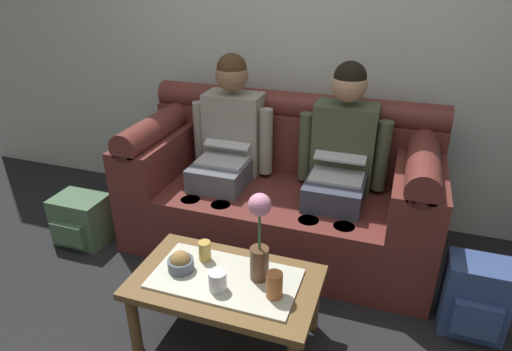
# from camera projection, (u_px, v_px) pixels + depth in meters

# --- Properties ---
(back_wall_patterned) EXTENTS (6.00, 0.12, 2.90)m
(back_wall_patterned) POSITION_uv_depth(u_px,v_px,m) (308.00, 9.00, 2.89)
(back_wall_patterned) COLOR silver
(back_wall_patterned) RESTS_ON ground_plane
(couch) EXTENTS (1.94, 0.88, 0.96)m
(couch) POSITION_uv_depth(u_px,v_px,m) (281.00, 189.00, 2.91)
(couch) COLOR maroon
(couch) RESTS_ON ground_plane
(person_left) EXTENTS (0.56, 0.67, 1.22)m
(person_left) POSITION_uv_depth(u_px,v_px,m) (228.00, 143.00, 2.89)
(person_left) COLOR #595B66
(person_left) RESTS_ON ground_plane
(person_right) EXTENTS (0.56, 0.67, 1.22)m
(person_right) POSITION_uv_depth(u_px,v_px,m) (341.00, 158.00, 2.67)
(person_right) COLOR #383D4C
(person_right) RESTS_ON ground_plane
(coffee_table) EXTENTS (0.89, 0.52, 0.39)m
(coffee_table) POSITION_uv_depth(u_px,v_px,m) (226.00, 287.00, 2.11)
(coffee_table) COLOR brown
(coffee_table) RESTS_ON ground_plane
(flower_vase) EXTENTS (0.10, 0.10, 0.45)m
(flower_vase) POSITION_uv_depth(u_px,v_px,m) (260.00, 238.00, 1.98)
(flower_vase) COLOR brown
(flower_vase) RESTS_ON coffee_table
(snack_bowl) EXTENTS (0.13, 0.13, 0.10)m
(snack_bowl) POSITION_uv_depth(u_px,v_px,m) (181.00, 263.00, 2.12)
(snack_bowl) COLOR #4C5666
(snack_bowl) RESTS_ON coffee_table
(cup_near_left) EXTENTS (0.06, 0.06, 0.10)m
(cup_near_left) POSITION_uv_depth(u_px,v_px,m) (205.00, 251.00, 2.19)
(cup_near_left) COLOR gold
(cup_near_left) RESTS_ON coffee_table
(cup_near_right) EXTENTS (0.08, 0.08, 0.09)m
(cup_near_right) POSITION_uv_depth(u_px,v_px,m) (218.00, 281.00, 1.99)
(cup_near_right) COLOR silver
(cup_near_right) RESTS_ON coffee_table
(cup_far_center) EXTENTS (0.07, 0.07, 0.12)m
(cup_far_center) POSITION_uv_depth(u_px,v_px,m) (274.00, 285.00, 1.94)
(cup_far_center) COLOR #B26633
(cup_far_center) RESTS_ON coffee_table
(backpack_left) EXTENTS (0.34, 0.30, 0.33)m
(backpack_left) POSITION_uv_depth(u_px,v_px,m) (81.00, 220.00, 2.97)
(backpack_left) COLOR #4C6B4C
(backpack_left) RESTS_ON ground_plane
(backpack_right) EXTENTS (0.31, 0.26, 0.41)m
(backpack_right) POSITION_uv_depth(u_px,v_px,m) (475.00, 298.00, 2.22)
(backpack_right) COLOR #33477A
(backpack_right) RESTS_ON ground_plane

